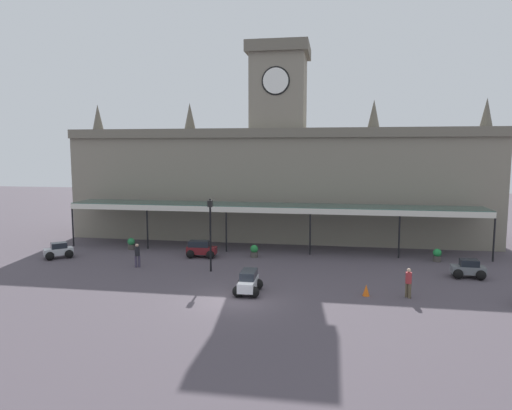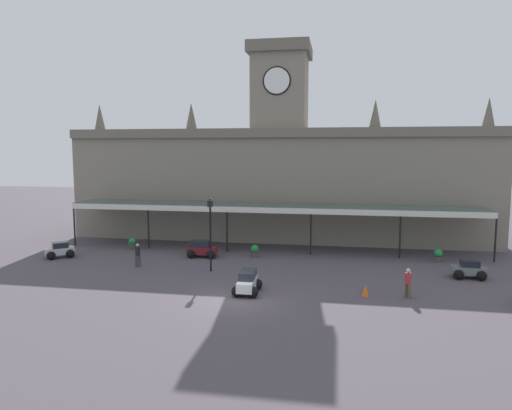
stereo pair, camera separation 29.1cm
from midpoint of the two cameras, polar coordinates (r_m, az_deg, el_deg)
name	(u,v)px [view 2 (the right image)]	position (r m, az deg, el deg)	size (l,w,h in m)	color
ground_plane	(236,300)	(25.94, -2.13, -11.59)	(140.00, 140.00, 0.00)	#4E454E
station_building	(280,177)	(43.34, 3.13, 3.41)	(37.87, 7.24, 17.62)	gray
entrance_canopy	(271,206)	(37.76, 2.03, -0.18)	(33.77, 3.26, 3.75)	#38564C
car_maroon_estate	(202,250)	(35.87, -6.47, -5.52)	(2.28, 1.60, 1.27)	maroon
car_white_estate	(247,283)	(26.95, -0.75, -9.62)	(1.57, 2.27, 1.27)	silver
car_silver_sedan	(60,251)	(38.46, -22.81, -5.27)	(2.24, 2.19, 1.19)	#B2B5BA
car_grey_sedan	(469,271)	(32.93, 24.97, -7.34)	(2.08, 1.57, 1.19)	slate
pedestrian_beside_cars	(138,254)	(33.66, -14.13, -5.90)	(0.37, 0.34, 1.67)	#3F384C
pedestrian_crossing_forecourt	(408,282)	(27.32, 18.51, -9.00)	(0.34, 0.35, 1.67)	brown
victorian_lamppost	(210,226)	(31.19, -5.38, -2.63)	(0.30, 0.30, 4.98)	black
traffic_cone	(365,291)	(27.18, 13.64, -10.20)	(0.40, 0.40, 0.65)	orange
planter_forecourt_centre	(132,243)	(39.78, -14.79, -4.59)	(0.60, 0.60, 0.96)	#47423D
planter_by_canopy	(438,255)	(36.73, 21.74, -5.79)	(0.60, 0.60, 0.96)	#47423D
planter_near_kerb	(255,251)	(35.60, 0.08, -5.69)	(0.60, 0.60, 0.96)	#47423D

